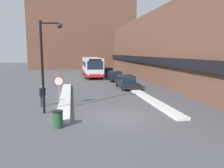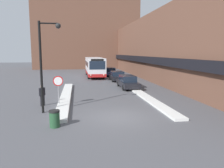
# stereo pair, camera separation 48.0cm
# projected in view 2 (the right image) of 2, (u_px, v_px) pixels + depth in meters

# --- Properties ---
(ground_plane) EXTENTS (160.00, 160.00, 0.00)m
(ground_plane) POSITION_uv_depth(u_px,v_px,m) (118.00, 117.00, 13.91)
(ground_plane) COLOR #515156
(building_row_right) EXTENTS (5.50, 60.00, 9.48)m
(building_row_right) POSITION_uv_depth(u_px,v_px,m) (149.00, 49.00, 38.24)
(building_row_right) COLOR brown
(building_row_right) RESTS_ON ground_plane
(building_backdrop_far) EXTENTS (26.00, 8.00, 16.93)m
(building_backdrop_far) POSITION_uv_depth(u_px,v_px,m) (86.00, 35.00, 55.88)
(building_backdrop_far) COLOR brown
(building_backdrop_far) RESTS_ON ground_plane
(snow_bank_left) EXTENTS (0.90, 14.71, 0.23)m
(snow_bank_left) POSITION_uv_depth(u_px,v_px,m) (66.00, 97.00, 19.80)
(snow_bank_left) COLOR silver
(snow_bank_left) RESTS_ON ground_plane
(snow_bank_right) EXTENTS (0.90, 17.40, 0.17)m
(snow_bank_right) POSITION_uv_depth(u_px,v_px,m) (140.00, 93.00, 21.52)
(snow_bank_right) COLOR silver
(snow_bank_right) RESTS_ON ground_plane
(city_bus) EXTENTS (2.69, 10.62, 3.18)m
(city_bus) POSITION_uv_depth(u_px,v_px,m) (95.00, 66.00, 36.97)
(city_bus) COLOR silver
(city_bus) RESTS_ON ground_plane
(parked_car_front) EXTENTS (1.82, 4.83, 1.44)m
(parked_car_front) POSITION_uv_depth(u_px,v_px,m) (128.00, 82.00, 25.13)
(parked_car_front) COLOR black
(parked_car_front) RESTS_ON ground_plane
(parked_car_middle) EXTENTS (1.94, 4.33, 1.36)m
(parked_car_middle) POSITION_uv_depth(u_px,v_px,m) (117.00, 76.00, 31.66)
(parked_car_middle) COLOR black
(parked_car_middle) RESTS_ON ground_plane
(parked_car_back) EXTENTS (1.83, 4.45, 1.45)m
(parked_car_back) POSITION_uv_depth(u_px,v_px,m) (110.00, 72.00, 38.50)
(parked_car_back) COLOR navy
(parked_car_back) RESTS_ON ground_plane
(stop_sign) EXTENTS (0.76, 0.08, 2.33)m
(stop_sign) POSITION_uv_depth(u_px,v_px,m) (58.00, 84.00, 16.50)
(stop_sign) COLOR gray
(stop_sign) RESTS_ON ground_plane
(street_lamp) EXTENTS (1.46, 0.36, 6.11)m
(street_lamp) POSITION_uv_depth(u_px,v_px,m) (45.00, 57.00, 14.41)
(street_lamp) COLOR black
(street_lamp) RESTS_ON ground_plane
(pedestrian) EXTENTS (0.45, 0.45, 1.63)m
(pedestrian) POSITION_uv_depth(u_px,v_px,m) (42.00, 93.00, 16.73)
(pedestrian) COLOR #232328
(pedestrian) RESTS_ON ground_plane
(trash_bin) EXTENTS (0.59, 0.59, 0.95)m
(trash_bin) POSITION_uv_depth(u_px,v_px,m) (55.00, 119.00, 12.00)
(trash_bin) COLOR #234C2D
(trash_bin) RESTS_ON ground_plane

